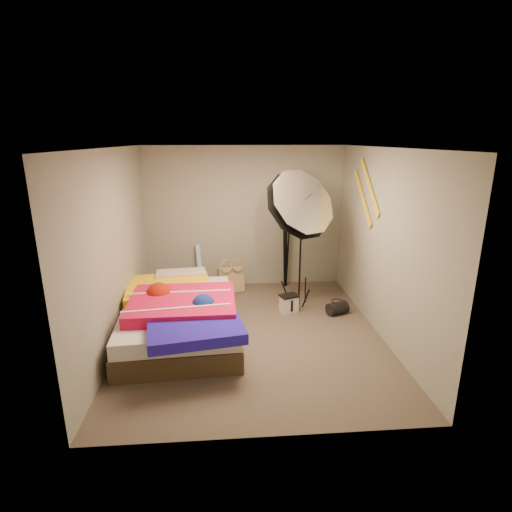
{
  "coord_description": "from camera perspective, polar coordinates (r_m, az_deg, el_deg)",
  "views": [
    {
      "loc": [
        -0.35,
        -5.0,
        2.6
      ],
      "look_at": [
        0.1,
        0.6,
        0.95
      ],
      "focal_mm": 28.0,
      "sensor_mm": 36.0,
      "label": 1
    }
  ],
  "objects": [
    {
      "name": "wall_stripe_upper",
      "position": [
        6.0,
        15.93,
        9.55
      ],
      "size": [
        0.02,
        0.91,
        0.78
      ],
      "primitive_type": "cube",
      "rotation": [
        0.7,
        0.0,
        0.0
      ],
      "color": "gold",
      "rests_on": "wall_right"
    },
    {
      "name": "duffel_bag",
      "position": [
        6.32,
        11.54,
        -7.3
      ],
      "size": [
        0.37,
        0.3,
        0.2
      ],
      "primitive_type": "cylinder",
      "rotation": [
        0.0,
        1.57,
        0.38
      ],
      "color": "black",
      "rests_on": "floor"
    },
    {
      "name": "wall_left",
      "position": [
        5.36,
        -19.57,
        0.83
      ],
      "size": [
        0.0,
        4.0,
        4.0
      ],
      "primitive_type": "plane",
      "rotation": [
        1.57,
        0.0,
        1.57
      ],
      "color": "gray",
      "rests_on": "floor"
    },
    {
      "name": "ceiling",
      "position": [
        5.01,
        -0.62,
        15.23
      ],
      "size": [
        4.0,
        4.0,
        0.0
      ],
      "primitive_type": "plane",
      "rotation": [
        3.14,
        0.0,
        0.0
      ],
      "color": "silver",
      "rests_on": "wall_back"
    },
    {
      "name": "wall_right",
      "position": [
        5.58,
        17.65,
        1.6
      ],
      "size": [
        0.0,
        4.0,
        4.0
      ],
      "primitive_type": "plane",
      "rotation": [
        1.57,
        0.0,
        -1.57
      ],
      "color": "gray",
      "rests_on": "floor"
    },
    {
      "name": "camera_tripod",
      "position": [
        7.16,
        4.3,
        1.32
      ],
      "size": [
        0.08,
        0.08,
        1.3
      ],
      "color": "black",
      "rests_on": "floor"
    },
    {
      "name": "wall_front",
      "position": [
        3.31,
        1.86,
        -7.77
      ],
      "size": [
        3.5,
        0.0,
        3.5
      ],
      "primitive_type": "plane",
      "rotation": [
        -1.57,
        0.0,
        0.0
      ],
      "color": "gray",
      "rests_on": "floor"
    },
    {
      "name": "wrapping_roll",
      "position": [
        7.26,
        -8.09,
        -1.51
      ],
      "size": [
        0.17,
        0.24,
        0.78
      ],
      "primitive_type": "cylinder",
      "rotation": [
        -0.17,
        0.0,
        0.39
      ],
      "color": "#62B4D6",
      "rests_on": "floor"
    },
    {
      "name": "wall_back",
      "position": [
        7.13,
        -1.7,
        5.47
      ],
      "size": [
        3.5,
        0.0,
        3.5
      ],
      "primitive_type": "plane",
      "rotation": [
        1.57,
        0.0,
        0.0
      ],
      "color": "gray",
      "rests_on": "floor"
    },
    {
      "name": "bed",
      "position": [
        5.54,
        -10.78,
        -8.26
      ],
      "size": [
        1.71,
        2.42,
        0.63
      ],
      "color": "#423220",
      "rests_on": "floor"
    },
    {
      "name": "photo_umbrella",
      "position": [
        5.94,
        5.97,
        7.06
      ],
      "size": [
        1.12,
        1.21,
        2.3
      ],
      "color": "black",
      "rests_on": "floor"
    },
    {
      "name": "tote_bag",
      "position": [
        7.03,
        -3.59,
        -3.41
      ],
      "size": [
        0.49,
        0.32,
        0.46
      ],
      "primitive_type": "cube",
      "rotation": [
        -0.14,
        0.0,
        0.3
      ],
      "color": "tan",
      "rests_on": "floor"
    },
    {
      "name": "camera_case",
      "position": [
        6.29,
        4.71,
        -6.83
      ],
      "size": [
        0.3,
        0.26,
        0.25
      ],
      "primitive_type": "cube",
      "rotation": [
        0.0,
        0.0,
        0.36
      ],
      "color": "silver",
      "rests_on": "floor"
    },
    {
      "name": "wall_stripe_lower",
      "position": [
        6.26,
        15.0,
        8.03
      ],
      "size": [
        0.02,
        0.91,
        0.78
      ],
      "primitive_type": "cube",
      "rotation": [
        0.7,
        0.0,
        0.0
      ],
      "color": "gold",
      "rests_on": "wall_right"
    },
    {
      "name": "floor",
      "position": [
        5.64,
        -0.54,
        -11.06
      ],
      "size": [
        4.0,
        4.0,
        0.0
      ],
      "primitive_type": "plane",
      "color": "brown",
      "rests_on": "ground"
    }
  ]
}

